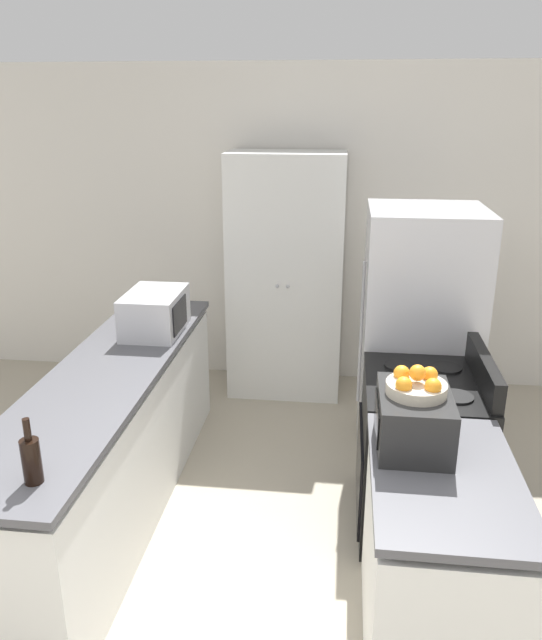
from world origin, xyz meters
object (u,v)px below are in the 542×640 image
(stove, at_px, (420,453))
(microwave, at_px, (155,312))
(pantry_cabinet, at_px, (286,277))
(refrigerator, at_px, (418,337))
(fruit_bowl, at_px, (417,385))
(wine_bottle, at_px, (31,459))
(toaster_oven, at_px, (413,420))

(stove, relative_size, microwave, 2.10)
(pantry_cabinet, height_order, refrigerator, pantry_cabinet)
(pantry_cabinet, relative_size, refrigerator, 1.15)
(pantry_cabinet, relative_size, fruit_bowl, 7.62)
(stove, distance_m, wine_bottle, 2.06)
(stove, bearing_deg, pantry_cabinet, 118.34)
(microwave, bearing_deg, toaster_oven, -39.32)
(pantry_cabinet, relative_size, stove, 1.85)
(microwave, xyz_separation_m, toaster_oven, (1.51, -1.24, -0.01))
(pantry_cabinet, height_order, stove, pantry_cabinet)
(refrigerator, bearing_deg, microwave, -172.56)
(pantry_cabinet, bearing_deg, wine_bottle, -104.10)
(stove, bearing_deg, fruit_bowl, -101.70)
(microwave, relative_size, toaster_oven, 1.18)
(microwave, height_order, wine_bottle, wine_bottle)
(refrigerator, bearing_deg, fruit_bowl, -96.94)
(pantry_cabinet, xyz_separation_m, wine_bottle, (-0.71, -2.84, 0.02))
(refrigerator, xyz_separation_m, wine_bottle, (-1.67, -1.92, 0.15))
(stove, height_order, toaster_oven, toaster_oven)
(pantry_cabinet, distance_m, toaster_oven, 2.50)
(wine_bottle, bearing_deg, fruit_bowl, 17.25)
(wine_bottle, relative_size, fruit_bowl, 1.08)
(microwave, distance_m, fruit_bowl, 1.96)
(pantry_cabinet, distance_m, stove, 2.01)
(refrigerator, xyz_separation_m, microwave, (-1.69, -0.22, 0.18))
(refrigerator, height_order, fruit_bowl, refrigerator)
(stove, xyz_separation_m, microwave, (-1.65, 0.57, 0.57))
(fruit_bowl, bearing_deg, refrigerator, 83.06)
(pantry_cabinet, bearing_deg, toaster_oven, -71.85)
(refrigerator, height_order, toaster_oven, refrigerator)
(toaster_oven, bearing_deg, fruit_bowl, 61.60)
(pantry_cabinet, distance_m, wine_bottle, 2.93)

